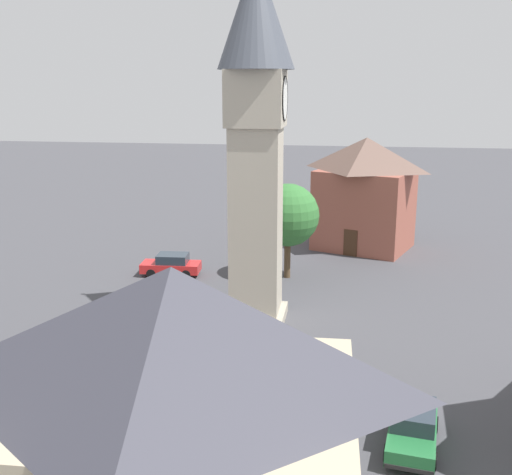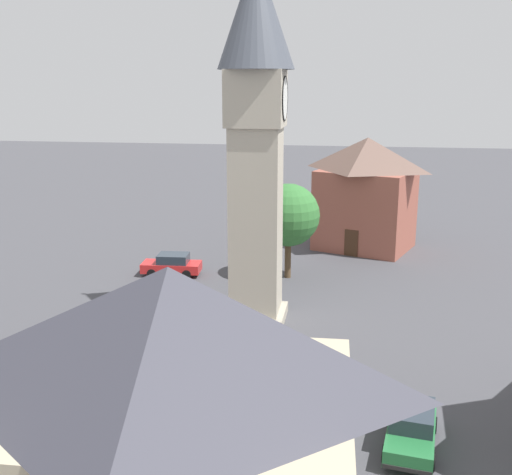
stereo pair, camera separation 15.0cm
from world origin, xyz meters
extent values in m
plane|color=#424247|center=(0.00, 0.00, 0.00)|extent=(200.00, 200.00, 0.00)
cube|color=#A59C89|center=(0.00, 0.00, 0.30)|extent=(3.33, 3.33, 0.60)
cube|color=#B7AD99|center=(0.00, 0.00, 5.76)|extent=(2.67, 2.67, 10.32)
cube|color=#B7AD99|center=(0.00, 0.00, 12.39)|extent=(2.99, 2.99, 2.93)
cone|color=#474C56|center=(0.00, 0.00, 16.69)|extent=(4.03, 4.03, 5.68)
cylinder|color=white|center=(0.00, 1.52, 12.39)|extent=(2.24, 0.04, 2.24)
torus|color=black|center=(0.00, 1.53, 12.39)|extent=(2.30, 0.06, 2.30)
cube|color=black|center=(0.00, 1.56, 12.63)|extent=(0.05, 0.02, 0.63)
cube|color=black|center=(0.34, 1.56, 12.39)|extent=(0.85, 0.02, 0.04)
cylinder|color=white|center=(0.00, -1.52, 12.39)|extent=(2.24, 0.04, 2.24)
torus|color=black|center=(0.00, -1.53, 12.39)|extent=(2.30, 0.06, 2.30)
cube|color=red|center=(7.36, 7.19, 0.59)|extent=(1.96, 4.20, 0.64)
cube|color=#28333D|center=(7.37, 7.04, 1.21)|extent=(1.69, 2.20, 0.64)
cylinder|color=black|center=(6.48, 8.37, 0.32)|extent=(0.26, 0.65, 0.64)
cylinder|color=black|center=(8.08, 8.47, 0.32)|extent=(0.26, 0.65, 0.64)
cylinder|color=black|center=(6.64, 5.91, 0.32)|extent=(0.26, 0.65, 0.64)
cylinder|color=black|center=(8.24, 6.02, 0.32)|extent=(0.26, 0.65, 0.64)
cube|color=black|center=(7.23, 9.21, 0.37)|extent=(1.67, 0.23, 0.16)
cube|color=red|center=(-5.02, 6.67, 0.59)|extent=(4.42, 2.80, 0.64)
cube|color=#28333D|center=(-5.16, 6.71, 1.21)|extent=(2.46, 2.10, 0.64)
cylinder|color=black|center=(-3.61, 7.08, 0.32)|extent=(0.68, 0.39, 0.64)
cylinder|color=black|center=(-4.07, 5.55, 0.32)|extent=(0.68, 0.39, 0.64)
cylinder|color=black|center=(-5.96, 7.79, 0.32)|extent=(0.68, 0.39, 0.64)
cylinder|color=black|center=(-6.42, 6.26, 0.32)|extent=(0.68, 0.39, 0.64)
cube|color=black|center=(-3.08, 6.09, 0.37)|extent=(0.59, 1.63, 0.16)
cube|color=#236B38|center=(-11.50, -7.64, 0.59)|extent=(4.31, 2.28, 0.64)
cube|color=#28333D|center=(-11.36, -7.67, 1.21)|extent=(2.31, 1.85, 0.64)
cylinder|color=black|center=(-12.84, -8.25, 0.32)|extent=(0.67, 0.31, 0.64)
cylinder|color=black|center=(-12.60, -6.67, 0.32)|extent=(0.67, 0.31, 0.64)
cylinder|color=black|center=(-10.41, -8.62, 0.32)|extent=(0.67, 0.31, 0.64)
cylinder|color=black|center=(-10.17, -7.03, 0.32)|extent=(0.67, 0.31, 0.64)
cube|color=black|center=(-13.50, -7.35, 0.37)|extent=(0.36, 1.67, 0.16)
cylinder|color=black|center=(-6.18, -3.04, 0.41)|extent=(0.13, 0.13, 0.82)
cylinder|color=black|center=(-6.18, -3.22, 0.41)|extent=(0.13, 0.13, 0.82)
cube|color=white|center=(-6.18, -3.13, 1.12)|extent=(0.23, 0.36, 0.60)
cylinder|color=white|center=(-6.18, -2.90, 1.07)|extent=(0.09, 0.09, 0.60)
cylinder|color=white|center=(-6.18, -3.37, 1.07)|extent=(0.09, 0.09, 0.60)
sphere|color=beige|center=(-6.18, -3.13, 1.57)|extent=(0.22, 0.22, 0.22)
sphere|color=black|center=(-6.19, -3.13, 1.59)|extent=(0.20, 0.20, 0.20)
cylinder|color=brown|center=(8.08, -0.97, 1.47)|extent=(0.44, 0.44, 2.95)
sphere|color=#337033|center=(8.08, -0.97, 4.45)|extent=(4.29, 4.29, 4.29)
cube|color=tan|center=(-18.02, -0.55, 2.64)|extent=(7.80, 9.76, 5.28)
pyramid|color=#383842|center=(-18.02, -0.55, 6.97)|extent=(8.19, 10.25, 3.38)
cube|color=#422819|center=(-14.24, -0.44, 1.05)|extent=(0.11, 1.10, 2.10)
cube|color=#995142|center=(16.88, -6.31, 3.21)|extent=(7.83, 8.59, 6.42)
pyramid|color=brown|center=(16.88, -6.31, 7.71)|extent=(8.22, 9.02, 2.58)
cube|color=#422819|center=(14.17, -5.30, 1.05)|extent=(0.46, 1.06, 2.10)
camera|label=1|loc=(-32.30, -4.92, 13.20)|focal=42.74mm
camera|label=2|loc=(-32.28, -5.07, 13.20)|focal=42.74mm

